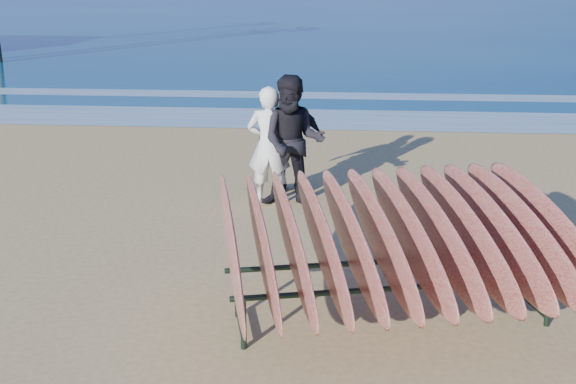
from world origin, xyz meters
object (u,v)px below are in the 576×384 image
at_px(person_dark_b, 291,138).
at_px(person_dark_a, 293,142).
at_px(surfboard_rack, 394,236).
at_px(person_white, 269,146).

bearing_deg(person_dark_b, person_dark_a, 95.32).
distance_m(surfboard_rack, person_white, 4.09).
relative_size(surfboard_rack, person_dark_a, 1.94).
height_order(surfboard_rack, person_dark_b, person_dark_b).
bearing_deg(person_dark_a, person_dark_b, 97.71).
bearing_deg(person_dark_b, person_white, 64.86).
xyz_separation_m(surfboard_rack, person_white, (-1.62, 3.76, -0.02)).
bearing_deg(person_dark_b, surfboard_rack, 105.22).
distance_m(surfboard_rack, person_dark_a, 3.85).
xyz_separation_m(person_dark_a, person_dark_b, (-0.09, 0.75, -0.11)).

